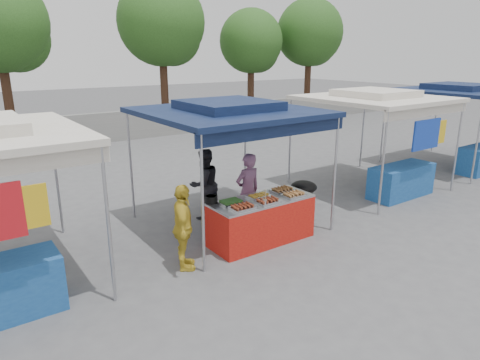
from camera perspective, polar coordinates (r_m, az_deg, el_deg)
ground_plane at (r=8.36m, az=2.40°, el=-7.88°), size 80.00×80.00×0.00m
back_wall at (r=17.87m, az=-19.77°, el=6.38°), size 40.00×0.25×1.20m
main_canopy at (r=8.47m, az=-1.46°, el=9.18°), size 3.20×3.20×2.57m
neighbor_stall_right at (r=11.45m, az=18.93°, el=6.33°), size 3.20×3.20×2.57m
neighbor_stall_far at (r=14.85m, az=28.19°, el=7.42°), size 3.20×3.20×2.57m
tree_1 at (r=19.48m, az=-29.23°, el=17.42°), size 3.78×3.77×6.47m
tree_2 at (r=21.10m, az=-10.12°, el=19.59°), size 3.97×3.97×6.82m
tree_3 at (r=23.98m, az=1.70°, el=17.67°), size 3.43×3.35×5.75m
tree_4 at (r=26.20m, az=9.41°, el=18.48°), size 3.78×3.77×6.49m
vendor_table at (r=8.12m, az=2.87°, el=-5.38°), size 2.00×0.80×0.85m
food_tray_fl at (r=7.43m, az=0.33°, el=-3.69°), size 0.42×0.30×0.07m
food_tray_fm at (r=7.75m, az=3.72°, el=-2.85°), size 0.42×0.30×0.07m
food_tray_fr at (r=8.14m, az=7.17°, el=-1.98°), size 0.42×0.30×0.07m
food_tray_bl at (r=7.69m, az=-1.21°, el=-2.98°), size 0.42×0.30×0.07m
food_tray_bm at (r=8.04m, az=2.51°, el=-2.12°), size 0.42×0.30×0.07m
food_tray_br at (r=8.40m, az=5.62°, el=-1.36°), size 0.42×0.30×0.07m
cooking_pot at (r=7.76m, az=-3.86°, el=-2.58°), size 0.23×0.23×0.13m
skewer_cup at (r=7.64m, az=3.31°, el=-3.01°), size 0.08×0.08×0.10m
wok_burner at (r=9.05m, az=8.44°, el=-2.40°), size 0.55×0.55×0.92m
crate_left at (r=8.39m, az=-2.28°, el=-6.70°), size 0.48×0.34×0.29m
crate_right at (r=8.81m, az=1.21°, el=-5.56°), size 0.46×0.32×0.28m
crate_stacked at (r=8.71m, az=1.22°, el=-3.91°), size 0.44×0.31×0.26m
vendor_woman at (r=8.62m, az=1.04°, el=-1.51°), size 0.58×0.38×1.57m
helper_man at (r=9.19m, az=-4.77°, el=-0.53°), size 0.83×0.69×1.53m
customer_person at (r=7.05m, az=-7.59°, el=-6.33°), size 0.70×0.93×1.46m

